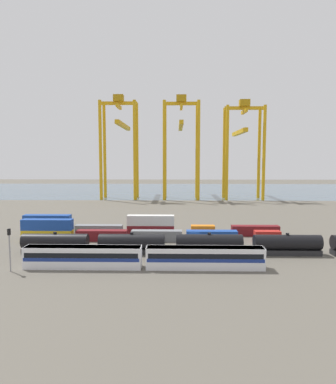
{
  "coord_description": "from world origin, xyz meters",
  "views": [
    {
      "loc": [
        -4.44,
        -81.37,
        19.66
      ],
      "look_at": [
        -6.67,
        21.49,
        9.83
      ],
      "focal_mm": 32.53,
      "sensor_mm": 36.0,
      "label": 1
    }
  ],
  "objects_px": {
    "shipping_container_5": "(267,236)",
    "gantry_crane_east": "(243,140)",
    "passenger_train": "(144,256)",
    "freight_tank_row": "(209,244)",
    "signal_mast": "(9,244)",
    "shipping_container_3": "(157,236)",
    "shipping_container_2": "(102,235)",
    "gantry_crane_west": "(120,136)",
    "shipping_container_8": "(99,230)",
    "gantry_crane_central": "(181,137)"
  },
  "relations": [
    {
      "from": "passenger_train",
      "to": "freight_tank_row",
      "type": "bearing_deg",
      "value": 36.56
    },
    {
      "from": "signal_mast",
      "to": "shipping_container_2",
      "type": "relative_size",
      "value": 0.63
    },
    {
      "from": "signal_mast",
      "to": "shipping_container_2",
      "type": "bearing_deg",
      "value": 64.15
    },
    {
      "from": "shipping_container_3",
      "to": "signal_mast",
      "type": "bearing_deg",
      "value": -136.52
    },
    {
      "from": "shipping_container_5",
      "to": "gantry_crane_west",
      "type": "xyz_separation_m",
      "value": [
        -49.49,
        92.44,
        29.44
      ]
    },
    {
      "from": "freight_tank_row",
      "to": "shipping_container_2",
      "type": "bearing_deg",
      "value": 155.38
    },
    {
      "from": "shipping_container_3",
      "to": "passenger_train",
      "type": "bearing_deg",
      "value": -93.33
    },
    {
      "from": "gantry_crane_west",
      "to": "gantry_crane_east",
      "type": "height_order",
      "value": "gantry_crane_west"
    },
    {
      "from": "shipping_container_2",
      "to": "gantry_crane_central",
      "type": "bearing_deg",
      "value": 77.54
    },
    {
      "from": "freight_tank_row",
      "to": "signal_mast",
      "type": "height_order",
      "value": "signal_mast"
    },
    {
      "from": "freight_tank_row",
      "to": "shipping_container_5",
      "type": "height_order",
      "value": "freight_tank_row"
    },
    {
      "from": "signal_mast",
      "to": "shipping_container_8",
      "type": "xyz_separation_m",
      "value": [
        9.07,
        29.6,
        -3.63
      ]
    },
    {
      "from": "freight_tank_row",
      "to": "gantry_crane_east",
      "type": "relative_size",
      "value": 1.62
    },
    {
      "from": "freight_tank_row",
      "to": "shipping_container_2",
      "type": "height_order",
      "value": "freight_tank_row"
    },
    {
      "from": "signal_mast",
      "to": "shipping_container_8",
      "type": "relative_size",
      "value": 0.63
    },
    {
      "from": "shipping_container_3",
      "to": "gantry_crane_central",
      "type": "distance_m",
      "value": 97.13
    },
    {
      "from": "passenger_train",
      "to": "gantry_crane_central",
      "type": "distance_m",
      "value": 116.84
    },
    {
      "from": "passenger_train",
      "to": "shipping_container_2",
      "type": "relative_size",
      "value": 3.56
    },
    {
      "from": "shipping_container_5",
      "to": "passenger_train",
      "type": "bearing_deg",
      "value": -143.12
    },
    {
      "from": "signal_mast",
      "to": "gantry_crane_east",
      "type": "height_order",
      "value": "gantry_crane_east"
    },
    {
      "from": "passenger_train",
      "to": "shipping_container_8",
      "type": "distance_m",
      "value": 30.62
    },
    {
      "from": "shipping_container_8",
      "to": "gantry_crane_west",
      "type": "height_order",
      "value": "gantry_crane_west"
    },
    {
      "from": "shipping_container_5",
      "to": "gantry_crane_east",
      "type": "height_order",
      "value": "gantry_crane_east"
    },
    {
      "from": "shipping_container_5",
      "to": "gantry_crane_central",
      "type": "bearing_deg",
      "value": 101.71
    },
    {
      "from": "gantry_crane_east",
      "to": "signal_mast",
      "type": "bearing_deg",
      "value": -118.37
    },
    {
      "from": "freight_tank_row",
      "to": "shipping_container_3",
      "type": "xyz_separation_m",
      "value": [
        -11.46,
        11.29,
        -0.85
      ]
    },
    {
      "from": "freight_tank_row",
      "to": "shipping_container_2",
      "type": "relative_size",
      "value": 6.41
    },
    {
      "from": "gantry_crane_east",
      "to": "shipping_container_5",
      "type": "bearing_deg",
      "value": -96.98
    },
    {
      "from": "passenger_train",
      "to": "shipping_container_5",
      "type": "bearing_deg",
      "value": 36.88
    },
    {
      "from": "signal_mast",
      "to": "freight_tank_row",
      "type": "bearing_deg",
      "value": 18.27
    },
    {
      "from": "shipping_container_5",
      "to": "freight_tank_row",
      "type": "bearing_deg",
      "value": -142.84
    },
    {
      "from": "passenger_train",
      "to": "shipping_container_3",
      "type": "distance_m",
      "value": 20.74
    },
    {
      "from": "passenger_train",
      "to": "freight_tank_row",
      "type": "xyz_separation_m",
      "value": [
        12.67,
        9.39,
        0.0
      ]
    },
    {
      "from": "shipping_container_8",
      "to": "gantry_crane_east",
      "type": "xyz_separation_m",
      "value": [
        52.88,
        85.09,
        27.47
      ]
    },
    {
      "from": "shipping_container_8",
      "to": "gantry_crane_east",
      "type": "relative_size",
      "value": 0.25
    },
    {
      "from": "shipping_container_3",
      "to": "gantry_crane_west",
      "type": "distance_m",
      "value": 99.74
    },
    {
      "from": "shipping_container_3",
      "to": "gantry_crane_east",
      "type": "distance_m",
      "value": 102.72
    },
    {
      "from": "signal_mast",
      "to": "shipping_container_8",
      "type": "bearing_deg",
      "value": 72.97
    },
    {
      "from": "shipping_container_2",
      "to": "shipping_container_3",
      "type": "bearing_deg",
      "value": 0.0
    },
    {
      "from": "shipping_container_2",
      "to": "gantry_crane_west",
      "type": "relative_size",
      "value": 0.24
    },
    {
      "from": "shipping_container_3",
      "to": "gantry_crane_central",
      "type": "xyz_separation_m",
      "value": [
        7.22,
        92.32,
        29.31
      ]
    },
    {
      "from": "freight_tank_row",
      "to": "gantry_crane_west",
      "type": "xyz_separation_m",
      "value": [
        -34.59,
        103.74,
        28.6
      ]
    },
    {
      "from": "passenger_train",
      "to": "gantry_crane_east",
      "type": "height_order",
      "value": "gantry_crane_east"
    },
    {
      "from": "signal_mast",
      "to": "shipping_container_5",
      "type": "relative_size",
      "value": 1.26
    },
    {
      "from": "shipping_container_2",
      "to": "shipping_container_8",
      "type": "distance_m",
      "value": 6.82
    },
    {
      "from": "gantry_crane_west",
      "to": "gantry_crane_central",
      "type": "bearing_deg",
      "value": -0.24
    },
    {
      "from": "shipping_container_2",
      "to": "gantry_crane_central",
      "type": "height_order",
      "value": "gantry_crane_central"
    },
    {
      "from": "freight_tank_row",
      "to": "shipping_container_8",
      "type": "xyz_separation_m",
      "value": [
        -26.77,
        17.77,
        -0.85
      ]
    },
    {
      "from": "shipping_container_8",
      "to": "gantry_crane_east",
      "type": "height_order",
      "value": "gantry_crane_east"
    },
    {
      "from": "passenger_train",
      "to": "freight_tank_row",
      "type": "relative_size",
      "value": 0.56
    }
  ]
}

